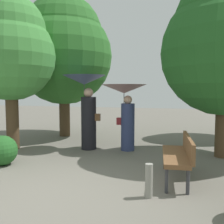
# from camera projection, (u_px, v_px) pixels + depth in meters

# --- Properties ---
(ground_plane) EXTENTS (40.00, 40.00, 0.00)m
(ground_plane) POSITION_uv_depth(u_px,v_px,m) (58.00, 190.00, 4.37)
(ground_plane) COLOR #6B665B
(person_left) EXTENTS (1.21, 1.21, 2.11)m
(person_left) POSITION_uv_depth(u_px,v_px,m) (86.00, 98.00, 7.32)
(person_left) COLOR black
(person_left) RESTS_ON ground
(person_right) EXTENTS (1.26, 1.26, 1.85)m
(person_right) POSITION_uv_depth(u_px,v_px,m) (125.00, 101.00, 7.18)
(person_right) COLOR navy
(person_right) RESTS_ON ground
(park_bench) EXTENTS (0.61, 1.54, 0.83)m
(park_bench) POSITION_uv_depth(u_px,v_px,m) (180.00, 153.00, 4.83)
(park_bench) COLOR #38383D
(park_bench) RESTS_ON ground
(tree_near_left) EXTENTS (2.52, 2.52, 4.36)m
(tree_near_left) POSITION_uv_depth(u_px,v_px,m) (10.00, 48.00, 7.24)
(tree_near_left) COLOR #4C3823
(tree_near_left) RESTS_ON ground
(tree_mid_left) EXTENTS (3.48, 3.48, 5.07)m
(tree_mid_left) POSITION_uv_depth(u_px,v_px,m) (64.00, 49.00, 9.29)
(tree_mid_left) COLOR #4C3823
(tree_mid_left) RESTS_ON ground
(bush_path_right) EXTENTS (0.68, 0.68, 0.68)m
(bush_path_right) POSITION_uv_depth(u_px,v_px,m) (2.00, 150.00, 5.80)
(bush_path_right) COLOR #235B23
(bush_path_right) RESTS_ON ground
(path_marker_post) EXTENTS (0.12, 0.12, 0.54)m
(path_marker_post) POSITION_uv_depth(u_px,v_px,m) (149.00, 181.00, 4.05)
(path_marker_post) COLOR gray
(path_marker_post) RESTS_ON ground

